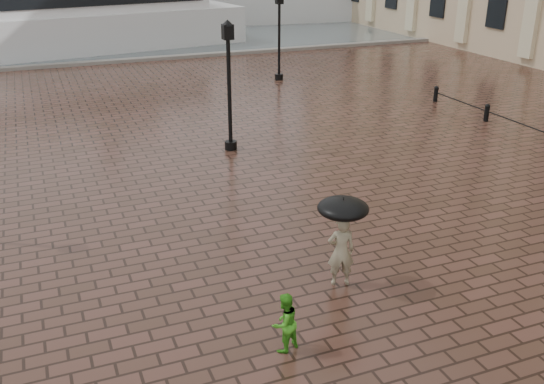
{
  "coord_description": "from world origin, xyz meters",
  "views": [
    {
      "loc": [
        -3.32,
        -5.84,
        7.11
      ],
      "look_at": [
        1.68,
        6.68,
        1.4
      ],
      "focal_mm": 40.0,
      "sensor_mm": 36.0,
      "label": 1
    }
  ],
  "objects": [
    {
      "name": "street_lamps",
      "position": [
        -1.5,
        17.5,
        2.33
      ],
      "size": [
        21.44,
        14.44,
        4.4
      ],
      "color": "black",
      "rests_on": "ground"
    },
    {
      "name": "adult_pedestrian",
      "position": [
        2.36,
        4.36,
        0.81
      ],
      "size": [
        0.68,
        0.55,
        1.62
      ],
      "primitive_type": "imported",
      "rotation": [
        0.0,
        0.0,
        2.84
      ],
      "color": "gray",
      "rests_on": "ground"
    },
    {
      "name": "quay_edge",
      "position": [
        0.0,
        32.0,
        0.0
      ],
      "size": [
        80.0,
        0.6,
        0.3
      ],
      "primitive_type": "cube",
      "color": "slate",
      "rests_on": "ground"
    },
    {
      "name": "child_pedestrian",
      "position": [
        0.33,
        2.67,
        0.59
      ],
      "size": [
        0.69,
        0.62,
        1.18
      ],
      "primitive_type": "imported",
      "rotation": [
        0.0,
        0.0,
        3.5
      ],
      "color": "green",
      "rests_on": "ground"
    },
    {
      "name": "ferry_near",
      "position": [
        -1.76,
        37.29,
        2.55
      ],
      "size": [
        26.5,
        10.37,
        8.47
      ],
      "rotation": [
        0.0,
        0.0,
        0.17
      ],
      "color": "silver",
      "rests_on": "ground"
    },
    {
      "name": "umbrella",
      "position": [
        2.36,
        4.36,
        1.83
      ],
      "size": [
        1.1,
        1.1,
        1.12
      ],
      "color": "black",
      "rests_on": "ground"
    }
  ]
}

